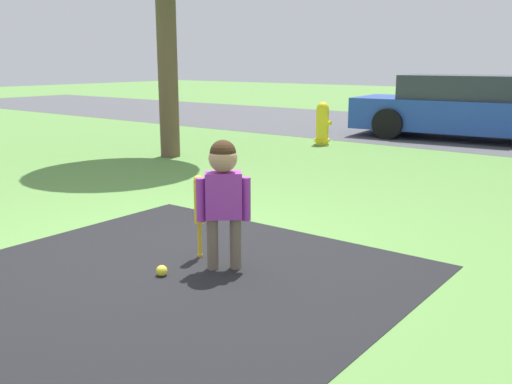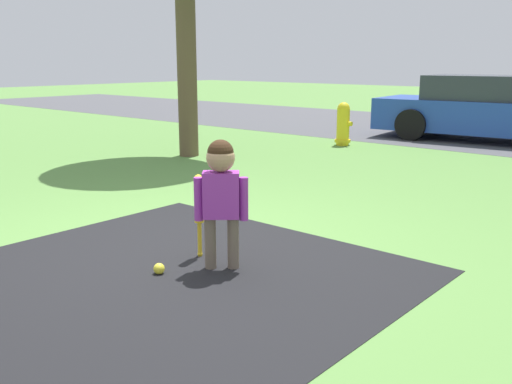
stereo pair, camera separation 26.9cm
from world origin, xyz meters
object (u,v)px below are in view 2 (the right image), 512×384
child (221,186)px  parked_car (494,110)px  baseball_bat (199,204)px  sports_ball (159,269)px  fire_hydrant (343,124)px

child → parked_car: bearing=54.3°
child → parked_car: size_ratio=0.21×
child → baseball_bat: 0.39m
sports_ball → fire_hydrant: 7.07m
parked_car → fire_hydrant: bearing=-134.4°
child → fire_hydrant: (-2.84, 6.17, -0.25)m
child → sports_ball: child is taller
parked_car → sports_ball: bearing=-91.7°
sports_ball → fire_hydrant: fire_hydrant is taller
baseball_bat → parked_car: 8.53m
baseball_bat → parked_car: bearing=93.9°
child → baseball_bat: size_ratio=1.46×
fire_hydrant → parked_car: parked_car is taller
child → fire_hydrant: child is taller
sports_ball → parked_car: (-0.64, 8.99, 0.56)m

